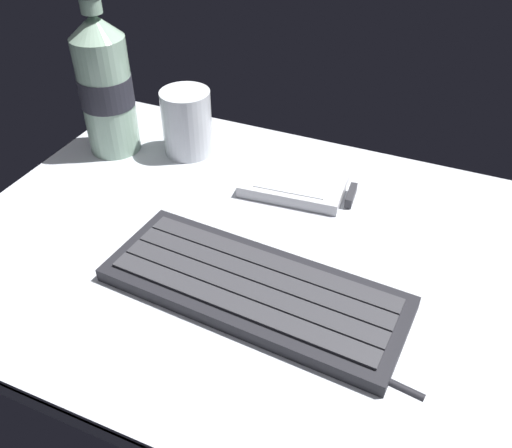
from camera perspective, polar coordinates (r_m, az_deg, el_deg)
The scene contains 6 objects.
ground_plane at distance 58.84cm, azimuth -0.09°, elevation -3.17°, with size 64.00×48.00×2.80cm.
keyboard at distance 52.67cm, azimuth -0.22°, elevation -6.62°, with size 29.69×12.98×1.70cm.
handheld_device at distance 66.27cm, azimuth 4.51°, elevation 4.01°, with size 13.25×8.62×1.50cm.
juice_cup at distance 72.77cm, azimuth -7.13°, elevation 10.14°, with size 6.40×6.40×8.50cm.
water_bottle at distance 73.18cm, azimuth -15.34°, elevation 13.70°, with size 6.73×6.73×20.80cm.
stylus_pen at distance 48.01cm, azimuth 11.64°, elevation -14.57°, with size 0.70×0.70×9.50cm, color #26262B.
Camera 1 is at (17.60, -40.49, 38.14)cm, focal length 38.66 mm.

